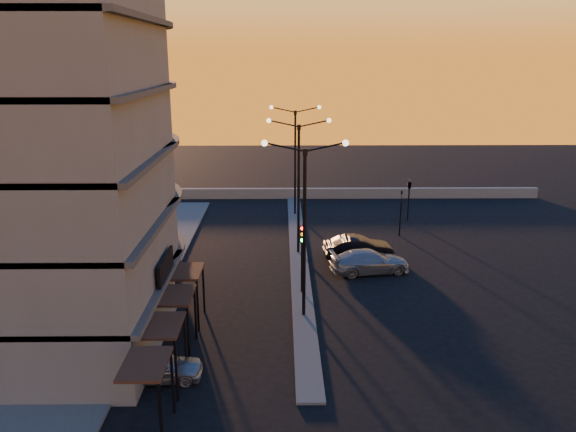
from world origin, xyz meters
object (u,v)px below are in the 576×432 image
at_px(traffic_light_main, 302,248).
at_px(car_hatchback, 158,366).
at_px(car_wagon, 370,261).
at_px(streetlamp_mid, 299,176).
at_px(car_sedan, 358,248).

distance_m(traffic_light_main, car_hatchback, 11.27).
bearing_deg(car_wagon, traffic_light_main, 117.20).
xyz_separation_m(car_hatchback, car_wagon, (11.00, 12.41, 0.09)).
distance_m(streetlamp_mid, traffic_light_main, 7.62).
distance_m(car_sedan, car_wagon, 2.58).
bearing_deg(car_hatchback, car_sedan, -37.88).
relative_size(traffic_light_main, car_sedan, 0.89).
bearing_deg(car_sedan, car_wagon, -176.71).
bearing_deg(traffic_light_main, streetlamp_mid, 90.00).
relative_size(streetlamp_mid, car_wagon, 1.86).
xyz_separation_m(traffic_light_main, car_wagon, (4.50, 3.48, -2.14)).
xyz_separation_m(streetlamp_mid, car_hatchback, (-6.50, -16.06, -4.94)).
height_order(streetlamp_mid, car_wagon, streetlamp_mid).
relative_size(streetlamp_mid, car_sedan, 2.00).
xyz_separation_m(traffic_light_main, car_hatchback, (-6.50, -8.93, -2.24)).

